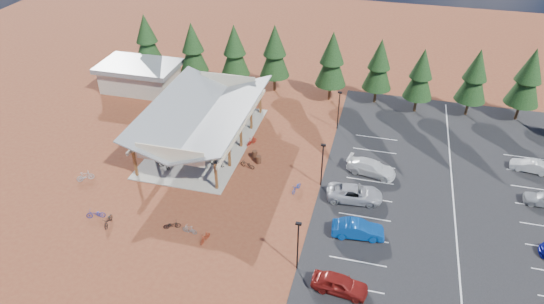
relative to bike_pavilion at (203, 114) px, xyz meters
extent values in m
plane|color=maroon|center=(10.00, -7.00, -3.82)|extent=(140.00, 140.00, 0.00)
cube|color=black|center=(28.50, -4.00, -3.80)|extent=(27.00, 44.00, 0.04)
cube|color=gray|center=(0.00, 0.00, -3.77)|extent=(10.60, 18.60, 0.10)
cube|color=brown|center=(-4.60, -8.40, -2.22)|extent=(0.25, 0.25, 3.00)
cube|color=brown|center=(-4.60, -4.20, -2.22)|extent=(0.25, 0.25, 3.00)
cube|color=brown|center=(-4.60, 0.00, -2.22)|extent=(0.25, 0.25, 3.00)
cube|color=brown|center=(-4.60, 4.20, -2.22)|extent=(0.25, 0.25, 3.00)
cube|color=brown|center=(-4.60, 8.40, -2.22)|extent=(0.25, 0.25, 3.00)
cube|color=brown|center=(4.60, -8.40, -2.22)|extent=(0.25, 0.25, 3.00)
cube|color=brown|center=(4.60, -4.20, -2.22)|extent=(0.25, 0.25, 3.00)
cube|color=brown|center=(4.60, 0.00, -2.22)|extent=(0.25, 0.25, 3.00)
cube|color=brown|center=(4.60, 4.20, -2.22)|extent=(0.25, 0.25, 3.00)
cube|color=brown|center=(4.60, 8.40, -2.22)|extent=(0.25, 0.25, 3.00)
cube|color=beige|center=(-5.00, 0.00, -0.72)|extent=(0.22, 18.00, 0.35)
cube|color=beige|center=(5.00, 0.00, -0.72)|extent=(0.22, 18.00, 0.35)
cube|color=slate|center=(-2.90, 0.00, 0.18)|extent=(5.85, 19.40, 2.13)
cube|color=slate|center=(2.90, 0.00, 0.18)|extent=(5.85, 19.40, 2.13)
cube|color=beige|center=(0.00, -9.00, 0.08)|extent=(7.50, 0.15, 1.80)
cube|color=beige|center=(0.00, 9.00, 0.08)|extent=(7.50, 0.15, 1.80)
cube|color=#ADA593|center=(-14.00, 11.00, -2.22)|extent=(10.00, 6.00, 3.20)
cube|color=slate|center=(-14.00, 11.00, -0.27)|extent=(11.00, 7.00, 0.70)
cylinder|color=black|center=(15.00, -17.00, -1.32)|extent=(0.14, 0.14, 5.00)
cube|color=black|center=(15.00, -17.00, 1.23)|extent=(0.50, 0.25, 0.18)
cylinder|color=black|center=(15.00, -5.00, -1.32)|extent=(0.14, 0.14, 5.00)
cube|color=black|center=(15.00, -5.00, 1.23)|extent=(0.50, 0.25, 0.18)
cylinder|color=black|center=(15.00, 7.00, -1.32)|extent=(0.14, 0.14, 5.00)
cube|color=black|center=(15.00, 7.00, 1.23)|extent=(0.50, 0.25, 0.18)
cylinder|color=#432618|center=(6.78, -1.82, -3.37)|extent=(0.60, 0.60, 0.90)
cylinder|color=#432618|center=(7.52, -2.72, -3.37)|extent=(0.60, 0.60, 0.90)
cylinder|color=#382314|center=(-14.80, 15.83, -2.67)|extent=(0.36, 0.36, 2.31)
cone|color=black|center=(-14.80, 15.83, 1.25)|extent=(4.06, 4.06, 5.54)
cone|color=black|center=(-14.80, 15.83, 3.56)|extent=(3.14, 3.14, 4.15)
cylinder|color=#382314|center=(-6.88, 14.25, -2.68)|extent=(0.36, 0.36, 2.29)
cone|color=black|center=(-6.88, 14.25, 1.22)|extent=(4.04, 4.04, 5.50)
cone|color=black|center=(-6.88, 14.25, 3.51)|extent=(3.12, 3.12, 4.13)
cylinder|color=#382314|center=(-0.78, 14.55, -2.66)|extent=(0.36, 0.36, 2.33)
cone|color=black|center=(-0.78, 14.55, 1.30)|extent=(4.10, 4.10, 5.59)
cone|color=black|center=(-0.78, 14.55, 3.63)|extent=(3.17, 3.17, 4.19)
cylinder|color=#382314|center=(4.74, 15.40, -2.64)|extent=(0.36, 0.36, 2.37)
cone|color=black|center=(4.74, 15.40, 1.40)|extent=(4.18, 4.18, 5.70)
cone|color=black|center=(4.74, 15.40, 3.77)|extent=(3.23, 3.23, 4.27)
cylinder|color=#382314|center=(12.80, 14.56, -2.63)|extent=(0.36, 0.36, 2.39)
cone|color=black|center=(12.80, 14.56, 1.44)|extent=(4.21, 4.21, 5.75)
cone|color=black|center=(12.80, 14.56, 3.84)|extent=(3.26, 3.26, 4.31)
cylinder|color=#382314|center=(18.97, 15.34, -2.71)|extent=(0.36, 0.36, 2.22)
cone|color=black|center=(18.97, 15.34, 1.07)|extent=(3.91, 3.91, 5.34)
cone|color=black|center=(18.97, 15.34, 3.29)|extent=(3.02, 3.02, 4.00)
cylinder|color=#382314|center=(24.35, 14.12, -2.75)|extent=(0.36, 0.36, 2.15)
cone|color=black|center=(24.35, 14.12, 0.91)|extent=(3.79, 3.79, 5.17)
cone|color=black|center=(24.35, 14.12, 3.06)|extent=(2.93, 2.93, 3.87)
cylinder|color=#382314|center=(30.91, 14.83, -2.71)|extent=(0.36, 0.36, 2.23)
cone|color=black|center=(30.91, 14.83, 1.08)|extent=(3.92, 3.92, 5.35)
cone|color=black|center=(30.91, 14.83, 3.31)|extent=(3.03, 3.03, 4.01)
cylinder|color=#382314|center=(37.09, 15.18, -2.63)|extent=(0.36, 0.36, 2.38)
cone|color=black|center=(37.09, 15.18, 1.41)|extent=(4.19, 4.19, 5.71)
cone|color=black|center=(37.09, 15.18, 3.79)|extent=(3.23, 3.23, 4.28)
imported|color=black|center=(-2.27, -6.53, -3.29)|extent=(1.75, 1.02, 0.87)
imported|color=gray|center=(-2.72, -0.36, -3.25)|extent=(1.62, 0.70, 0.94)
imported|color=navy|center=(-1.77, 1.69, -3.25)|extent=(1.90, 0.93, 0.96)
imported|color=maroon|center=(-2.45, 4.94, -3.18)|extent=(1.82, 0.58, 1.08)
imported|color=black|center=(3.25, -4.59, -3.25)|extent=(1.87, 0.91, 0.94)
imported|color=gray|center=(3.18, -1.76, -3.23)|extent=(1.69, 0.69, 0.98)
imported|color=navy|center=(2.76, 1.56, -3.28)|extent=(1.76, 0.87, 0.88)
imported|color=maroon|center=(2.31, 4.20, -3.19)|extent=(1.81, 0.71, 1.06)
imported|color=black|center=(-3.49, -16.16, -3.33)|extent=(1.01, 1.99, 1.00)
imported|color=#93959B|center=(-9.54, -10.53, -3.27)|extent=(1.76, 1.53, 1.10)
imported|color=navy|center=(-5.19, -15.62, -3.35)|extent=(1.93, 1.22, 0.96)
imported|color=maroon|center=(6.21, -15.95, -3.38)|extent=(0.75, 1.54, 0.89)
imported|color=black|center=(2.56, -15.13, -3.40)|extent=(1.68, 1.18, 0.84)
imported|color=gray|center=(4.42, -15.33, -3.37)|extent=(1.54, 0.57, 0.91)
imported|color=navy|center=(12.73, -6.65, -3.36)|extent=(1.08, 1.87, 0.93)
imported|color=maroon|center=(5.64, 0.74, -3.34)|extent=(1.19, 1.64, 0.97)
imported|color=black|center=(6.57, -3.96, -3.36)|extent=(1.85, 1.02, 0.92)
imported|color=maroon|center=(18.87, -18.59, -3.00)|extent=(4.73, 2.26, 1.56)
imported|color=#0A3C90|center=(19.59, -11.80, -3.00)|extent=(4.94, 2.20, 1.58)
imported|color=#A6A7AE|center=(18.70, -6.57, -3.00)|extent=(5.87, 3.14, 1.57)
imported|color=silver|center=(19.94, -1.60, -3.01)|extent=(5.64, 3.16, 1.55)
imported|color=silver|center=(36.77, 3.29, -3.12)|extent=(4.17, 1.96, 1.32)
camera|label=1|loc=(20.25, -45.69, 27.63)|focal=32.00mm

